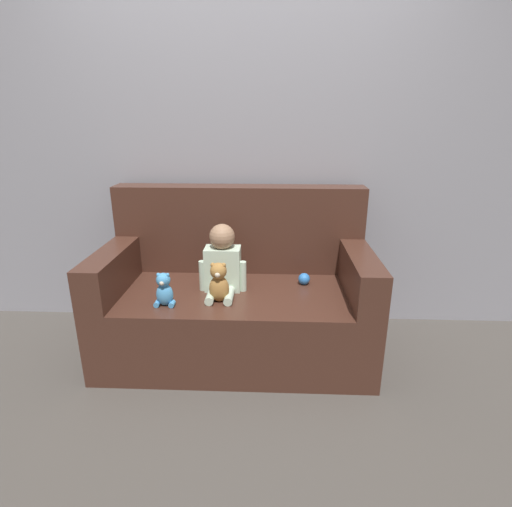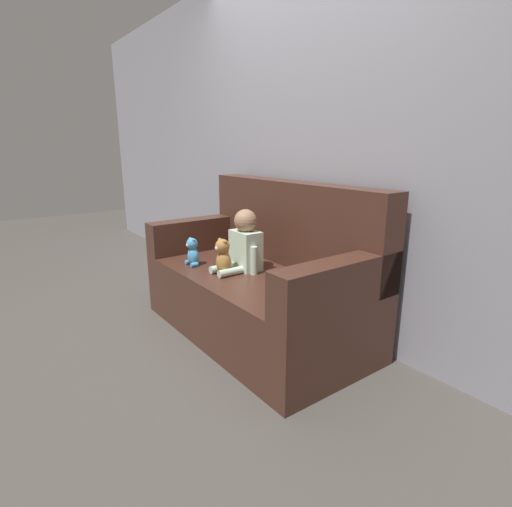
{
  "view_description": "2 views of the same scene",
  "coord_description": "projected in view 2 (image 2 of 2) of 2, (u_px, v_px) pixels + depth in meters",
  "views": [
    {
      "loc": [
        0.22,
        -2.27,
        1.45
      ],
      "look_at": [
        0.13,
        -0.11,
        0.71
      ],
      "focal_mm": 28.0,
      "sensor_mm": 36.0,
      "label": 1
    },
    {
      "loc": [
        2.06,
        -1.5,
        1.26
      ],
      "look_at": [
        0.16,
        -0.1,
        0.62
      ],
      "focal_mm": 28.0,
      "sensor_mm": 36.0,
      "label": 2
    }
  ],
  "objects": [
    {
      "name": "toy_ball",
      "position": [
        307.0,
        281.0,
        2.37
      ],
      "size": [
        0.07,
        0.07,
        0.07
      ],
      "color": "#337FDB",
      "rests_on": "couch"
    },
    {
      "name": "person_baby",
      "position": [
        244.0,
        244.0,
        2.67
      ],
      "size": [
        0.29,
        0.32,
        0.41
      ],
      "color": "silver",
      "rests_on": "couch"
    },
    {
      "name": "couch",
      "position": [
        262.0,
        283.0,
        2.73
      ],
      "size": [
        1.65,
        0.84,
        1.03
      ],
      "color": "#47281E",
      "rests_on": "ground_plane"
    },
    {
      "name": "teddy_bear_brown",
      "position": [
        223.0,
        258.0,
        2.59
      ],
      "size": [
        0.14,
        0.11,
        0.24
      ],
      "color": "#AD7A3D",
      "rests_on": "couch"
    },
    {
      "name": "ground_plane",
      "position": [
        254.0,
        332.0,
        2.79
      ],
      "size": [
        12.0,
        12.0,
        0.0
      ],
      "primitive_type": "plane",
      "color": "#4C4742"
    },
    {
      "name": "wall_back",
      "position": [
        313.0,
        140.0,
        2.73
      ],
      "size": [
        8.0,
        0.05,
        2.6
      ],
      "color": "#93939E",
      "rests_on": "ground_plane"
    },
    {
      "name": "plush_toy_side",
      "position": [
        193.0,
        252.0,
        2.79
      ],
      "size": [
        0.12,
        0.09,
        0.2
      ],
      "color": "#4C9EDB",
      "rests_on": "couch"
    }
  ]
}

